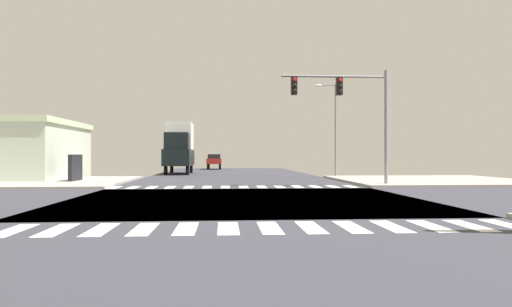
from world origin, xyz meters
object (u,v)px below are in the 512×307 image
Objects in this scene: box_truck_farside_1 at (179,147)px; sedan_leading_2 at (214,160)px; street_lamp at (332,121)px; traffic_signal_mast at (346,100)px.

sedan_leading_2 is (3.00, 14.07, -1.45)m from box_truck_farside_1.
traffic_signal_mast is at bearing -98.99° from street_lamp.
street_lamp is at bearing 145.97° from box_truck_farside_1.
street_lamp is 1.02× the size of box_truck_farside_1.
street_lamp is at bearing 81.01° from traffic_signal_mast.
box_truck_farside_1 is (-12.65, 8.54, -1.88)m from street_lamp.
box_truck_farside_1 is (-11.06, 18.60, -2.29)m from traffic_signal_mast.
traffic_signal_mast is at bearing 120.74° from box_truck_farside_1.
sedan_leading_2 is at bearing 103.86° from traffic_signal_mast.
traffic_signal_mast is 0.92× the size of box_truck_farside_1.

